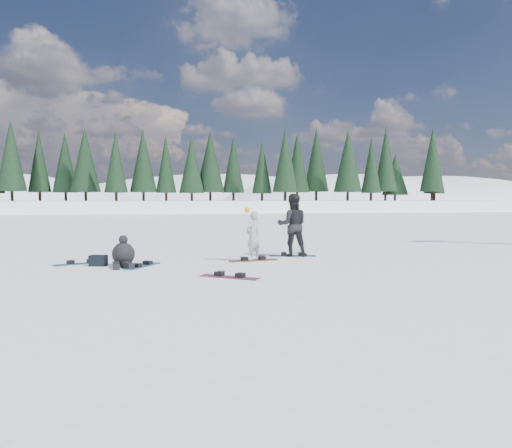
{
  "coord_description": "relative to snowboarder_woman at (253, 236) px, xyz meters",
  "views": [
    {
      "loc": [
        -2.82,
        -13.37,
        1.9
      ],
      "look_at": [
        -0.11,
        1.61,
        1.1
      ],
      "focal_mm": 35.0,
      "sensor_mm": 36.0,
      "label": 1
    }
  ],
  "objects": [
    {
      "name": "snowboard_loose_a",
      "position": [
        -3.23,
        -0.71,
        -0.75
      ],
      "size": [
        0.96,
        1.45,
        0.03
      ],
      "primitive_type": "cube",
      "rotation": [
        0.0,
        0.0,
        1.07
      ],
      "color": "teal",
      "rests_on": "ground"
    },
    {
      "name": "snowboard_woman",
      "position": [
        0.0,
        0.0,
        -0.75
      ],
      "size": [
        1.53,
        0.55,
        0.03
      ],
      "primitive_type": "cube",
      "rotation": [
        0.0,
        0.0,
        0.18
      ],
      "color": "maroon",
      "rests_on": "ground"
    },
    {
      "name": "snowboarder_woman",
      "position": [
        0.0,
        0.0,
        0.0
      ],
      "size": [
        0.65,
        0.62,
        1.64
      ],
      "rotation": [
        0.0,
        0.0,
        3.83
      ],
      "color": "#98989D",
      "rests_on": "ground"
    },
    {
      "name": "snowboard_man",
      "position": [
        1.47,
        0.96,
        -0.75
      ],
      "size": [
        1.53,
        0.59,
        0.03
      ],
      "primitive_type": "cube",
      "rotation": [
        0.0,
        0.0,
        -0.21
      ],
      "color": "#194D8A",
      "rests_on": "ground"
    },
    {
      "name": "snowboard_loose_c",
      "position": [
        -4.99,
        0.16,
        -0.75
      ],
      "size": [
        1.48,
        0.87,
        0.03
      ],
      "primitive_type": "cube",
      "rotation": [
        0.0,
        0.0,
        0.43
      ],
      "color": "#186385",
      "rests_on": "ground"
    },
    {
      "name": "snowboarder_man",
      "position": [
        1.47,
        0.96,
        0.25
      ],
      "size": [
        1.09,
        0.91,
        2.04
      ],
      "primitive_type": "imported",
      "rotation": [
        0.0,
        0.0,
        2.99
      ],
      "color": "black",
      "rests_on": "ground"
    },
    {
      "name": "gear_bag",
      "position": [
        -4.44,
        -0.32,
        -0.61
      ],
      "size": [
        0.51,
        0.4,
        0.3
      ],
      "primitive_type": "cube",
      "rotation": [
        0.0,
        0.0,
        -0.25
      ],
      "color": "black",
      "rests_on": "ground"
    },
    {
      "name": "alpine_backdrop",
      "position": [
        -11.47,
        187.82,
        -14.74
      ],
      "size": [
        412.5,
        227.0,
        53.2
      ],
      "color": "white",
      "rests_on": "ground"
    },
    {
      "name": "snowboard_loose_b",
      "position": [
        -1.09,
        -3.02,
        -0.75
      ],
      "size": [
        1.39,
        1.09,
        0.03
      ],
      "primitive_type": "cube",
      "rotation": [
        0.0,
        0.0,
        -0.61
      ],
      "color": "#9D224D",
      "rests_on": "ground"
    },
    {
      "name": "ground",
      "position": [
        0.25,
        -1.34,
        -0.76
      ],
      "size": [
        420.0,
        420.0,
        0.0
      ],
      "primitive_type": "plane",
      "color": "white",
      "rests_on": "ground"
    },
    {
      "name": "seated_rider",
      "position": [
        -3.74,
        -0.58,
        -0.43
      ],
      "size": [
        0.74,
        1.1,
        0.87
      ],
      "rotation": [
        0.0,
        0.0,
        0.28
      ],
      "color": "black",
      "rests_on": "ground"
    }
  ]
}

